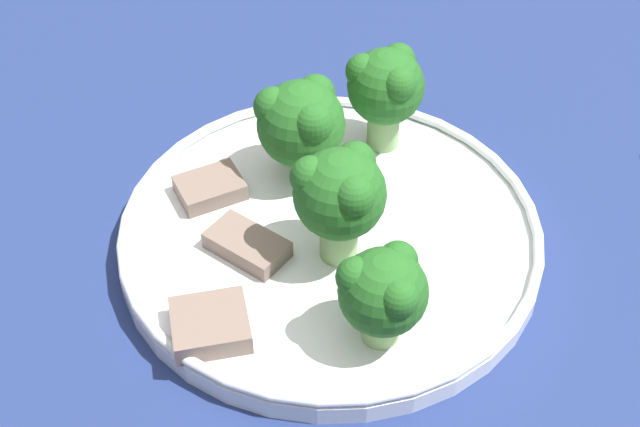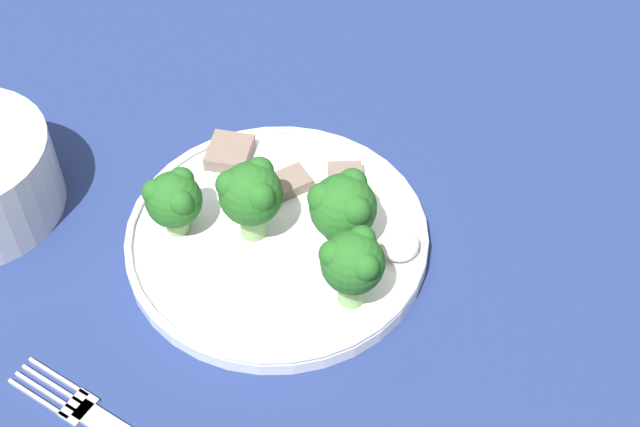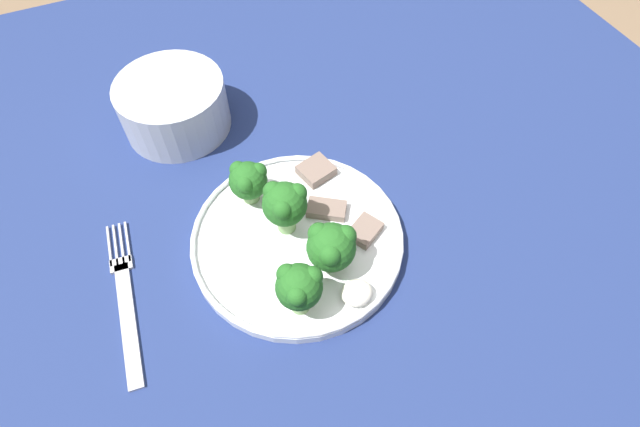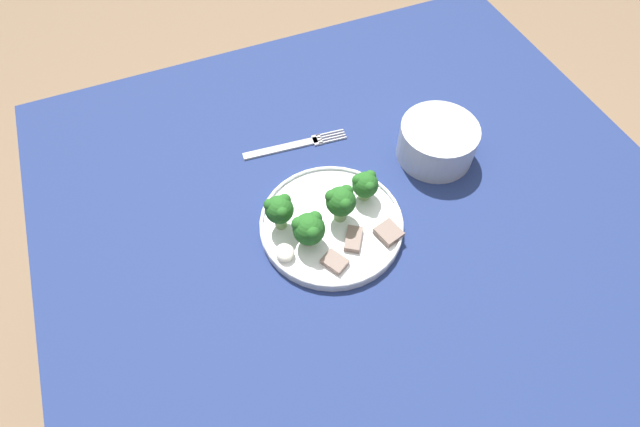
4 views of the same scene
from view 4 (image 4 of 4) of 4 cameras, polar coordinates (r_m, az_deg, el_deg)
ground_plane at (r=1.48m, az=4.12°, el=-17.76°), size 8.00×8.00×0.00m
table at (r=0.90m, az=6.49°, el=-6.17°), size 1.12×1.07×0.72m
dinner_plate at (r=0.82m, az=1.32°, el=-1.22°), size 0.24×0.24×0.02m
fork at (r=0.94m, az=-2.95°, el=7.80°), size 0.04×0.20×0.00m
cream_bowl at (r=0.93m, az=13.21°, el=7.90°), size 0.14×0.14×0.07m
broccoli_floret_near_rim_left at (r=0.77m, az=-1.28°, el=-1.72°), size 0.05×0.05×0.06m
broccoli_floret_center_left at (r=0.79m, az=2.40°, el=1.39°), size 0.05×0.05×0.07m
broccoli_floret_back_left at (r=0.79m, az=-4.67°, el=0.43°), size 0.05×0.05×0.07m
broccoli_floret_front_left at (r=0.83m, az=5.21°, el=3.32°), size 0.05×0.04×0.06m
meat_slice_front_slice at (r=0.81m, az=7.91°, el=-2.29°), size 0.05×0.04×0.01m
meat_slice_middle_slice at (r=0.80m, az=3.84°, el=-2.92°), size 0.05×0.04×0.01m
meat_slice_rear_slice at (r=0.78m, az=1.69°, el=-5.54°), size 0.05×0.04×0.01m
sauce_dollop at (r=0.78m, az=-4.03°, el=-4.48°), size 0.03×0.03×0.02m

